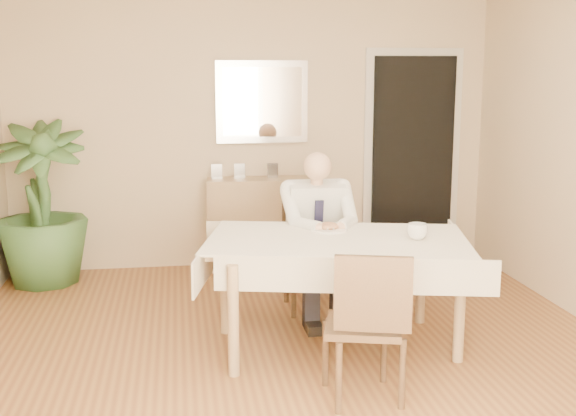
{
  "coord_description": "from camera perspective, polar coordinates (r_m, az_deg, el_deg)",
  "views": [
    {
      "loc": [
        -0.71,
        -4.26,
        1.84
      ],
      "look_at": [
        0.0,
        0.35,
        0.95
      ],
      "focal_mm": 45.0,
      "sensor_mm": 36.0,
      "label": 1
    }
  ],
  "objects": [
    {
      "name": "potted_palm",
      "position": [
        6.58,
        -18.96,
        0.33
      ],
      "size": [
        0.81,
        0.81,
        1.42
      ],
      "primitive_type": "imported",
      "rotation": [
        0.0,
        0.0,
        0.02
      ],
      "color": "#2F5226",
      "rests_on": "ground"
    },
    {
      "name": "window",
      "position": [
        1.96,
        12.65,
        -1.0
      ],
      "size": [
        1.34,
        0.04,
        1.44
      ],
      "color": "beige",
      "rests_on": "room"
    },
    {
      "name": "dining_table",
      "position": [
        4.79,
        3.89,
        -3.38
      ],
      "size": [
        1.94,
        1.39,
        0.75
      ],
      "rotation": [
        0.0,
        0.0,
        -0.22
      ],
      "color": "#937653",
      "rests_on": "ground"
    },
    {
      "name": "room",
      "position": [
        4.35,
        0.7,
        3.67
      ],
      "size": [
        5.0,
        5.02,
        2.6
      ],
      "color": "brown",
      "rests_on": "ground"
    },
    {
      "name": "food",
      "position": [
        4.99,
        3.22,
        -1.44
      ],
      "size": [
        0.14,
        0.14,
        0.06
      ],
      "primitive_type": "ellipsoid",
      "color": "brown",
      "rests_on": "dining_table"
    },
    {
      "name": "mirror",
      "position": [
        6.78,
        -2.07,
        8.37
      ],
      "size": [
        0.86,
        0.04,
        0.76
      ],
      "color": "silver",
      "rests_on": "room"
    },
    {
      "name": "plate",
      "position": [
        4.99,
        3.22,
        -1.69
      ],
      "size": [
        0.26,
        0.26,
        0.02
      ],
      "primitive_type": "cylinder",
      "color": "white",
      "rests_on": "dining_table"
    },
    {
      "name": "photo_frame_center",
      "position": [
        6.69,
        -3.85,
        2.94
      ],
      "size": [
        0.1,
        0.02,
        0.14
      ],
      "primitive_type": "cube",
      "color": "silver",
      "rests_on": "sideboard"
    },
    {
      "name": "photo_frame_right",
      "position": [
        6.7,
        -1.23,
        2.97
      ],
      "size": [
        0.1,
        0.02,
        0.14
      ],
      "primitive_type": "cube",
      "color": "silver",
      "rests_on": "sideboard"
    },
    {
      "name": "doorway",
      "position": [
        7.14,
        9.79,
        3.91
      ],
      "size": [
        0.96,
        0.07,
        2.1
      ],
      "color": "beige",
      "rests_on": "ground"
    },
    {
      "name": "chair_far",
      "position": [
        5.66,
        1.92,
        -2.58
      ],
      "size": [
        0.47,
        0.47,
        0.94
      ],
      "rotation": [
        0.0,
        0.0,
        -0.06
      ],
      "color": "#3C2817",
      "rests_on": "ground"
    },
    {
      "name": "photo_frame_left",
      "position": [
        6.67,
        -5.66,
        2.88
      ],
      "size": [
        0.1,
        0.02,
        0.14
      ],
      "primitive_type": "cube",
      "color": "silver",
      "rests_on": "sideboard"
    },
    {
      "name": "chair_near",
      "position": [
        4.04,
        6.27,
        -8.72
      ],
      "size": [
        0.51,
        0.52,
        0.88
      ],
      "rotation": [
        0.0,
        0.0,
        -0.27
      ],
      "color": "#3C2817",
      "rests_on": "ground"
    },
    {
      "name": "seated_man",
      "position": [
        5.35,
        2.51,
        -1.6
      ],
      "size": [
        0.48,
        0.72,
        1.24
      ],
      "color": "silver",
      "rests_on": "ground"
    },
    {
      "name": "fork",
      "position": [
        4.92,
        2.91,
        -1.66
      ],
      "size": [
        0.01,
        0.13,
        0.01
      ],
      "primitive_type": "cylinder",
      "rotation": [
        1.57,
        0.0,
        0.0
      ],
      "color": "silver",
      "rests_on": "dining_table"
    },
    {
      "name": "coffee_mug",
      "position": [
        4.79,
        10.17,
        -1.84
      ],
      "size": [
        0.16,
        0.16,
        0.11
      ],
      "primitive_type": "imported",
      "rotation": [
        0.0,
        0.0,
        -0.23
      ],
      "color": "white",
      "rests_on": "dining_table"
    },
    {
      "name": "sideboard",
      "position": [
        6.77,
        -1.85,
        -1.22
      ],
      "size": [
        1.09,
        0.43,
        0.85
      ],
      "primitive_type": "cube",
      "rotation": [
        0.0,
        0.0,
        -0.06
      ],
      "color": "#937653",
      "rests_on": "ground"
    },
    {
      "name": "knife",
      "position": [
        4.94,
        3.82,
        -1.63
      ],
      "size": [
        0.01,
        0.13,
        0.01
      ],
      "primitive_type": "cylinder",
      "rotation": [
        1.57,
        0.0,
        0.0
      ],
      "color": "silver",
      "rests_on": "dining_table"
    }
  ]
}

